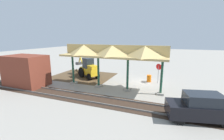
% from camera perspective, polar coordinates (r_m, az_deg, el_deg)
% --- Properties ---
extents(ground_plane, '(120.00, 120.00, 0.00)m').
position_cam_1_polar(ground_plane, '(19.80, 11.78, -4.57)').
color(ground_plane, '#9E998E').
extents(dirt_work_zone, '(8.72, 7.00, 0.01)m').
position_cam_1_polar(dirt_work_zone, '(22.80, -11.03, -2.27)').
color(dirt_work_zone, brown).
rests_on(dirt_work_zone, ground).
extents(platform_canopy, '(11.60, 3.20, 4.90)m').
position_cam_1_polar(platform_canopy, '(16.22, 0.18, 6.96)').
color(platform_canopy, '#9E998E').
rests_on(platform_canopy, ground).
extents(rail_tracks, '(60.00, 2.58, 0.15)m').
position_cam_1_polar(rail_tracks, '(13.20, 6.56, -13.11)').
color(rail_tracks, slate).
rests_on(rail_tracks, ground).
extents(stop_sign, '(0.66, 0.43, 2.49)m').
position_cam_1_polar(stop_sign, '(19.43, 17.31, 0.28)').
color(stop_sign, gray).
rests_on(stop_sign, ground).
extents(backhoe, '(4.91, 3.52, 2.82)m').
position_cam_1_polar(backhoe, '(21.56, -8.93, 0.43)').
color(backhoe, yellow).
rests_on(backhoe, ground).
extents(dirt_mound, '(3.92, 3.92, 1.86)m').
position_cam_1_polar(dirt_mound, '(23.91, -13.21, -1.69)').
color(dirt_mound, brown).
rests_on(dirt_mound, ground).
extents(brick_utility_building, '(4.65, 3.01, 3.62)m').
position_cam_1_polar(brick_utility_building, '(20.37, -29.88, -0.25)').
color(brick_utility_building, brown).
rests_on(brick_utility_building, ground).
extents(distant_parked_car, '(4.49, 2.65, 1.98)m').
position_cam_1_polar(distant_parked_car, '(12.19, 30.44, -12.15)').
color(distant_parked_car, black).
rests_on(distant_parked_car, ground).
extents(traffic_barrel, '(0.56, 0.56, 0.90)m').
position_cam_1_polar(traffic_barrel, '(20.04, 13.93, -3.13)').
color(traffic_barrel, orange).
rests_on(traffic_barrel, ground).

